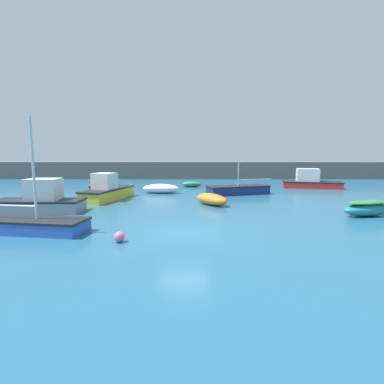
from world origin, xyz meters
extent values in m
cube|color=#235B7A|center=(0.00, 0.00, -0.10)|extent=(120.00, 120.00, 0.20)
cube|color=#66605B|center=(0.00, 29.96, 1.22)|extent=(65.06, 3.11, 2.44)
ellipsoid|color=orange|center=(1.78, 7.79, 0.42)|extent=(2.92, 3.38, 0.83)
cube|color=#2D56B7|center=(-7.19, 0.03, 0.28)|extent=(4.93, 2.45, 0.56)
cube|color=black|center=(-7.19, 0.03, 0.62)|extent=(5.02, 2.50, 0.12)
cylinder|color=silver|center=(-7.19, 0.03, 3.07)|extent=(0.13, 0.13, 5.03)
cylinder|color=silver|center=(-8.52, 0.23, 1.28)|extent=(2.66, 0.50, 0.10)
cube|color=red|center=(13.21, 18.17, 0.31)|extent=(6.28, 3.36, 0.62)
cube|color=black|center=(13.21, 18.17, 0.68)|extent=(6.41, 3.43, 0.12)
cube|color=silver|center=(12.77, 18.26, 1.36)|extent=(2.54, 2.10, 1.48)
cube|color=yellow|center=(-6.65, 10.15, 0.40)|extent=(3.33, 5.77, 0.81)
cube|color=black|center=(-6.65, 10.15, 0.87)|extent=(3.40, 5.89, 0.12)
cube|color=silver|center=(-6.76, 9.75, 1.51)|extent=(1.91, 1.93, 1.41)
ellipsoid|color=white|center=(-2.69, 13.98, 0.44)|extent=(3.65, 1.79, 0.88)
ellipsoid|color=teal|center=(11.15, 3.96, 0.40)|extent=(3.53, 2.03, 0.79)
ellipsoid|color=#337238|center=(11.15, 3.96, 0.84)|extent=(3.18, 1.83, 0.24)
cube|color=navy|center=(4.55, 13.37, 0.34)|extent=(5.96, 3.52, 0.69)
cube|color=black|center=(4.55, 13.37, 0.75)|extent=(6.08, 3.59, 0.12)
cylinder|color=silver|center=(4.55, 13.37, 2.09)|extent=(0.09, 0.09, 2.81)
cylinder|color=silver|center=(6.21, 13.91, 1.32)|extent=(3.34, 1.14, 0.07)
ellipsoid|color=#287A4C|center=(0.19, 19.02, 0.32)|extent=(2.27, 1.07, 0.63)
cube|color=gray|center=(-9.75, 5.07, 0.34)|extent=(5.63, 2.07, 0.69)
cube|color=black|center=(-9.75, 5.07, 0.75)|extent=(5.74, 2.11, 0.12)
cube|color=silver|center=(-9.33, 5.07, 1.44)|extent=(1.99, 1.57, 1.50)
sphere|color=yellow|center=(-7.68, 15.09, 0.28)|extent=(0.56, 0.56, 0.56)
sphere|color=white|center=(-6.30, 17.47, 0.21)|extent=(0.43, 0.43, 0.43)
sphere|color=#EA668C|center=(-2.77, -1.54, 0.23)|extent=(0.47, 0.47, 0.47)
sphere|color=red|center=(-10.75, 17.68, 0.20)|extent=(0.40, 0.40, 0.40)
camera|label=1|loc=(0.51, -14.19, 3.93)|focal=28.00mm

